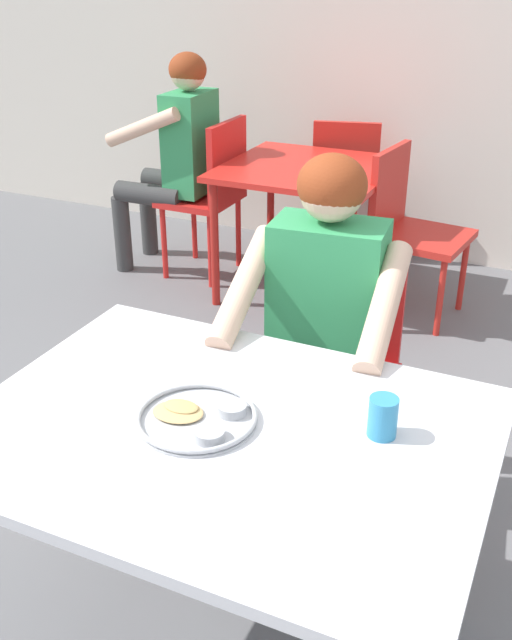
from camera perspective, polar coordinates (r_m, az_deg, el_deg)
The scene contains 10 objects.
table_foreground at distance 1.73m, azimuth -2.41°, elevation -10.22°, with size 1.19×0.88×0.75m.
thali_tray at distance 1.70m, azimuth -4.51°, elevation -7.56°, with size 0.28×0.28×0.03m.
drinking_cup at distance 1.65m, azimuth 9.85°, elevation -7.36°, with size 0.07×0.07×0.10m.
chair_foreground at distance 2.51m, azimuth 6.06°, elevation -3.15°, with size 0.47×0.45×0.80m.
diner_foreground at distance 2.21m, azimuth 4.91°, elevation -0.24°, with size 0.53×0.58×1.21m.
table_background_red at distance 3.95m, azimuth 4.01°, elevation 10.68°, with size 0.86×0.85×0.71m.
chair_red_left at distance 4.21m, azimuth -3.40°, elevation 10.27°, with size 0.39×0.43×0.90m.
chair_red_right at distance 3.82m, azimuth 11.79°, elevation 7.50°, with size 0.49×0.48×0.86m.
chair_red_far at distance 4.57m, azimuth 7.00°, elevation 11.01°, with size 0.50×0.51×0.85m.
patron_background at distance 4.26m, azimuth -6.18°, elevation 13.30°, with size 0.56×0.50×1.25m.
Camera 1 is at (0.60, -1.14, 1.72)m, focal length 41.12 mm.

